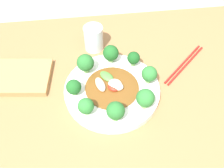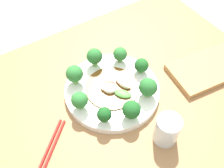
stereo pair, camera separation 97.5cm
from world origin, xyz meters
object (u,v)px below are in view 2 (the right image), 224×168
(broccoli_southwest, at_px, (120,54))
(broccoli_east, at_px, (80,100))
(broccoli_south, at_px, (94,57))
(drinking_glass, at_px, (167,130))
(broccoli_northeast, at_px, (104,115))
(broccoli_north, at_px, (131,110))
(broccoli_southeast, at_px, (75,74))
(stirfry_center, at_px, (113,87))
(chopsticks, at_px, (47,156))
(broccoli_northwest, at_px, (148,87))
(cutting_board, at_px, (210,68))
(plate, at_px, (112,90))
(broccoli_west, at_px, (141,65))

(broccoli_southwest, bearing_deg, broccoli_east, 24.78)
(broccoli_south, distance_m, drinking_glass, 0.33)
(broccoli_east, relative_size, broccoli_northeast, 1.14)
(broccoli_northeast, height_order, broccoli_north, broccoli_north)
(broccoli_east, bearing_deg, broccoli_northeast, 114.71)
(broccoli_southeast, bearing_deg, stirfry_center, 135.52)
(broccoli_southwest, xyz_separation_m, broccoli_northeast, (0.17, 0.17, -0.00))
(chopsticks, bearing_deg, broccoli_south, -143.27)
(broccoli_northwest, distance_m, broccoli_north, 0.09)
(stirfry_center, xyz_separation_m, cutting_board, (-0.33, 0.09, -0.02))
(broccoli_south, xyz_separation_m, drinking_glass, (-0.04, 0.33, -0.02))
(broccoli_northeast, distance_m, cutting_board, 0.42)
(stirfry_center, relative_size, chopsticks, 0.93)
(plate, xyz_separation_m, stirfry_center, (-0.00, 0.00, 0.02))
(broccoli_south, xyz_separation_m, broccoli_northwest, (-0.07, 0.19, -0.00))
(broccoli_east, xyz_separation_m, broccoli_southwest, (-0.20, -0.09, -0.00))
(broccoli_west, height_order, broccoli_southwest, broccoli_southwest)
(cutting_board, bearing_deg, broccoli_northeast, -1.50)
(broccoli_west, distance_m, stirfry_center, 0.12)
(broccoli_south, distance_m, broccoli_northwest, 0.21)
(broccoli_southeast, xyz_separation_m, chopsticks, (0.18, 0.17, -0.06))
(broccoli_west, bearing_deg, broccoli_northeast, 25.50)
(broccoli_southeast, bearing_deg, broccoli_northwest, 134.92)
(broccoli_southeast, xyz_separation_m, stirfry_center, (-0.09, 0.08, -0.04))
(cutting_board, bearing_deg, broccoli_south, -32.52)
(broccoli_east, relative_size, broccoli_southeast, 0.90)
(broccoli_northwest, xyz_separation_m, chopsticks, (0.34, 0.01, -0.06))
(broccoli_north, distance_m, cutting_board, 0.35)
(broccoli_southeast, relative_size, stirfry_center, 0.42)
(stirfry_center, height_order, chopsticks, stirfry_center)
(broccoli_west, bearing_deg, plate, 3.01)
(broccoli_southeast, distance_m, broccoli_northeast, 0.17)
(broccoli_south, height_order, broccoli_northwest, same)
(broccoli_southeast, height_order, stirfry_center, broccoli_southeast)
(broccoli_southwest, xyz_separation_m, broccoli_south, (0.08, -0.03, 0.01))
(cutting_board, bearing_deg, drinking_glass, 21.24)
(broccoli_south, xyz_separation_m, broccoli_north, (0.01, 0.23, -0.01))
(broccoli_southeast, height_order, drinking_glass, broccoli_southeast)
(broccoli_southwest, bearing_deg, broccoli_north, 64.56)
(cutting_board, bearing_deg, plate, -16.45)
(broccoli_south, distance_m, broccoli_north, 0.23)
(broccoli_west, bearing_deg, chopsticks, 13.89)
(broccoli_south, height_order, stirfry_center, broccoli_south)
(broccoli_east, bearing_deg, chopsticks, 27.57)
(plate, height_order, cutting_board, plate)
(plate, relative_size, broccoli_northeast, 5.42)
(plate, distance_m, broccoli_east, 0.13)
(broccoli_southwest, distance_m, broccoli_north, 0.22)
(broccoli_south, xyz_separation_m, chopsticks, (0.27, 0.20, -0.06))
(broccoli_north, bearing_deg, plate, -95.11)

